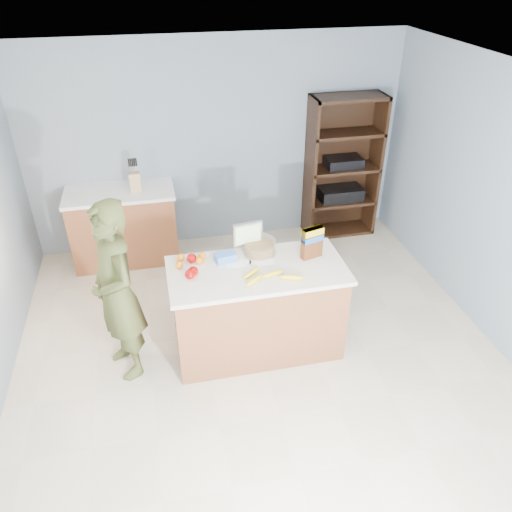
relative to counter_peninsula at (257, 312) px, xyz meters
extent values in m
cube|color=beige|center=(0.00, -0.30, -0.42)|extent=(4.50, 5.00, 0.02)
cube|color=gray|center=(0.00, 2.20, 0.83)|extent=(4.50, 0.02, 2.50)
cube|color=white|center=(0.00, -0.30, 2.08)|extent=(4.50, 5.00, 0.02)
cube|color=brown|center=(0.00, 0.00, 0.01)|extent=(1.50, 0.70, 0.86)
cube|color=silver|center=(0.00, 0.00, 0.46)|extent=(1.56, 0.76, 0.04)
cube|color=black|center=(0.00, 0.00, -0.37)|extent=(1.46, 0.66, 0.10)
cube|color=brown|center=(-1.20, 1.90, 0.01)|extent=(1.20, 0.60, 0.86)
cube|color=white|center=(-1.20, 1.90, 0.46)|extent=(1.24, 0.62, 0.04)
cube|color=black|center=(1.55, 2.18, 0.48)|extent=(0.90, 0.04, 1.80)
cube|color=black|center=(1.12, 2.00, 0.48)|extent=(0.04, 0.40, 1.80)
cube|color=black|center=(1.98, 2.00, 0.48)|extent=(0.04, 0.40, 1.80)
cube|color=black|center=(1.55, 2.00, -0.40)|extent=(0.90, 0.40, 0.04)
cube|color=black|center=(1.55, 2.00, 0.03)|extent=(0.90, 0.40, 0.04)
cube|color=black|center=(1.55, 2.00, 0.48)|extent=(0.90, 0.40, 0.04)
cube|color=black|center=(1.55, 2.00, 0.93)|extent=(0.90, 0.40, 0.04)
cube|color=black|center=(1.55, 2.00, 1.36)|extent=(0.90, 0.40, 0.04)
cube|color=black|center=(1.55, 2.00, 0.13)|extent=(0.55, 0.32, 0.16)
cube|color=black|center=(1.55, 2.00, 0.56)|extent=(0.45, 0.30, 0.12)
imported|color=#404721|center=(-1.21, 0.00, 0.42)|extent=(0.61, 0.72, 1.66)
cube|color=tan|center=(-1.00, 1.87, 0.59)|extent=(0.12, 0.10, 0.22)
cylinder|color=black|center=(-1.04, 1.87, 0.75)|extent=(0.02, 0.02, 0.09)
cylinder|color=black|center=(-1.02, 1.87, 0.75)|extent=(0.02, 0.02, 0.09)
cylinder|color=black|center=(-1.00, 1.87, 0.75)|extent=(0.02, 0.02, 0.09)
cylinder|color=black|center=(-0.98, 1.87, 0.75)|extent=(0.02, 0.02, 0.09)
cylinder|color=black|center=(-0.96, 1.87, 0.75)|extent=(0.02, 0.02, 0.09)
cube|color=white|center=(-0.14, 0.11, 0.49)|extent=(0.24, 0.15, 0.00)
cube|color=white|center=(0.06, 0.10, 0.49)|extent=(0.24, 0.17, 0.00)
ellipsoid|color=yellow|center=(-0.07, -0.08, 0.51)|extent=(0.19, 0.16, 0.05)
ellipsoid|color=yellow|center=(-0.07, -0.20, 0.51)|extent=(0.19, 0.16, 0.05)
ellipsoid|color=yellow|center=(0.10, -0.14, 0.51)|extent=(0.21, 0.09, 0.05)
ellipsoid|color=yellow|center=(0.25, -0.22, 0.51)|extent=(0.21, 0.10, 0.05)
sphere|color=#8A0303|center=(-0.55, 0.22, 0.53)|extent=(0.09, 0.09, 0.09)
sphere|color=#8A0303|center=(-0.55, 0.01, 0.53)|extent=(0.09, 0.09, 0.09)
sphere|color=#8A0303|center=(-0.59, -0.02, 0.53)|extent=(0.09, 0.09, 0.09)
sphere|color=orange|center=(-0.66, 0.15, 0.52)|extent=(0.07, 0.07, 0.07)
sphere|color=orange|center=(-0.55, 0.24, 0.52)|extent=(0.07, 0.07, 0.07)
sphere|color=orange|center=(-0.47, 0.20, 0.52)|extent=(0.07, 0.07, 0.07)
sphere|color=orange|center=(-0.45, 0.26, 0.52)|extent=(0.07, 0.07, 0.07)
sphere|color=orange|center=(-0.64, 0.27, 0.52)|extent=(0.07, 0.07, 0.07)
sphere|color=orange|center=(-0.48, 0.19, 0.52)|extent=(0.07, 0.07, 0.07)
cube|color=blue|center=(-0.25, 0.18, 0.52)|extent=(0.20, 0.15, 0.08)
cylinder|color=#267219|center=(0.08, 0.25, 0.53)|extent=(0.27, 0.27, 0.09)
cylinder|color=white|center=(0.08, 0.25, 0.55)|extent=(0.30, 0.30, 0.13)
cylinder|color=silver|center=(-0.02, 0.33, 0.49)|extent=(0.12, 0.12, 0.01)
cylinder|color=silver|center=(-0.02, 0.33, 0.52)|extent=(0.02, 0.02, 0.05)
cube|color=silver|center=(-0.02, 0.33, 0.66)|extent=(0.28, 0.08, 0.22)
cube|color=yellow|center=(-0.01, 0.31, 0.66)|extent=(0.24, 0.04, 0.18)
cube|color=#592B14|center=(0.52, 0.08, 0.63)|extent=(0.21, 0.12, 0.29)
cube|color=yellow|center=(0.52, 0.08, 0.75)|extent=(0.21, 0.12, 0.06)
cube|color=blue|center=(0.52, 0.08, 0.68)|extent=(0.21, 0.12, 0.05)
camera|label=1|loc=(-0.79, -3.53, 2.90)|focal=35.00mm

